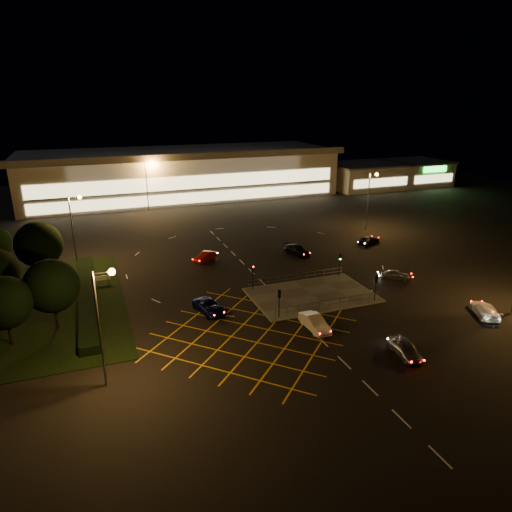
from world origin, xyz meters
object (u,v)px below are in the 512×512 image
object	(u,v)px
car_east_grey	(368,240)
car_approach_white	(485,310)
signal_sw	(279,298)
car_far_dkgrey	(297,250)
signal_ne	(340,260)
car_near_silver	(405,349)
car_circ_red	(205,256)
car_left_blue	(210,307)
car_right_silver	(395,275)
car_queue_white	(315,323)
signal_se	(376,282)
signal_nw	(253,272)

from	to	relation	value
car_east_grey	car_approach_white	distance (m)	26.40
signal_sw	car_approach_white	world-z (taller)	signal_sw
car_far_dkgrey	car_approach_white	world-z (taller)	car_far_dkgrey
signal_ne	car_approach_white	xyz separation A→B (m)	(8.97, -15.23, -1.68)
car_near_silver	car_circ_red	world-z (taller)	car_near_silver
car_left_blue	car_approach_white	xyz separation A→B (m)	(27.51, -11.16, 0.02)
signal_ne	car_right_silver	distance (m)	7.37
signal_sw	signal_ne	xyz separation A→B (m)	(12.00, 7.99, 0.00)
car_far_dkgrey	car_queue_white	bearing A→B (deg)	-127.81
signal_se	signal_ne	distance (m)	7.99
car_left_blue	car_approach_white	distance (m)	29.68
car_far_dkgrey	signal_ne	bearing A→B (deg)	-100.05
signal_se	car_far_dkgrey	bearing A→B (deg)	-86.33
car_near_silver	car_queue_white	xyz separation A→B (m)	(-5.38, 7.37, 0.01)
signal_se	car_right_silver	distance (m)	8.14
car_near_silver	car_left_blue	world-z (taller)	car_near_silver
car_left_blue	car_circ_red	distance (m)	16.97
signal_nw	car_right_silver	xyz separation A→B (m)	(18.39, -3.25, -1.73)
car_near_silver	car_circ_red	xyz separation A→B (m)	(-10.50, 31.37, -0.09)
car_left_blue	car_far_dkgrey	bearing A→B (deg)	26.02
car_east_grey	car_approach_white	world-z (taller)	car_approach_white
car_near_silver	signal_ne	bearing A→B (deg)	85.60
signal_ne	car_queue_white	xyz separation A→B (m)	(-9.61, -11.54, -1.64)
signal_ne	car_far_dkgrey	xyz separation A→B (m)	(-1.17, 10.19, -1.67)
car_east_grey	car_approach_white	bearing A→B (deg)	148.23
signal_sw	car_far_dkgrey	xyz separation A→B (m)	(10.83, 18.17, -1.67)
signal_se	car_circ_red	distance (m)	25.25
signal_se	signal_nw	xyz separation A→B (m)	(-12.00, 7.99, 0.00)
signal_se	car_east_grey	distance (m)	22.47
car_east_grey	car_queue_white	bearing A→B (deg)	110.95
signal_se	signal_ne	xyz separation A→B (m)	(0.00, 7.99, 0.00)
car_queue_white	car_right_silver	bearing A→B (deg)	25.60
signal_sw	car_queue_white	distance (m)	4.59
signal_ne	car_circ_red	world-z (taller)	signal_ne
car_right_silver	signal_sw	bearing A→B (deg)	133.79
car_circ_red	car_approach_white	xyz separation A→B (m)	(23.68, -27.69, 0.06)
signal_nw	car_approach_white	bearing A→B (deg)	-36.00
car_east_grey	car_far_dkgrey	bearing A→B (deg)	68.15
signal_sw	signal_ne	bearing A→B (deg)	-146.35
signal_nw	car_near_silver	size ratio (longest dim) A/B	0.75
signal_nw	car_near_silver	xyz separation A→B (m)	(7.78, -18.91, -1.65)
signal_nw	signal_ne	size ratio (longest dim) A/B	1.00
car_queue_white	car_circ_red	xyz separation A→B (m)	(-5.11, 24.00, -0.10)
signal_sw	car_near_silver	xyz separation A→B (m)	(7.78, -10.93, -1.65)
car_right_silver	car_queue_white	bearing A→B (deg)	146.75
car_circ_red	signal_nw	bearing A→B (deg)	-24.99
signal_se	signal_ne	bearing A→B (deg)	-90.00
car_queue_white	car_far_dkgrey	distance (m)	23.31
car_queue_white	car_right_silver	size ratio (longest dim) A/B	1.19
car_approach_white	signal_se	bearing A→B (deg)	-15.43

